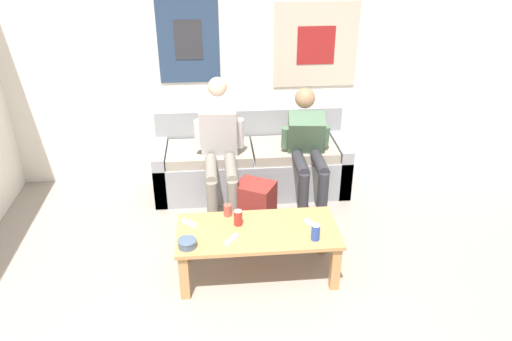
{
  "coord_description": "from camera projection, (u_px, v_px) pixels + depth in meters",
  "views": [
    {
      "loc": [
        -0.14,
        -2.12,
        2.56
      ],
      "look_at": [
        0.21,
        1.58,
        0.65
      ],
      "focal_mm": 35.0,
      "sensor_mm": 36.0,
      "label": 1
    }
  ],
  "objects": [
    {
      "name": "game_controller_far_center",
      "position": [
        190.0,
        223.0,
        3.88
      ],
      "size": [
        0.13,
        0.12,
        0.03
      ],
      "color": "white",
      "rests_on": "coffee_table"
    },
    {
      "name": "coffee_table",
      "position": [
        258.0,
        237.0,
        3.85
      ],
      "size": [
        1.24,
        0.58,
        0.41
      ],
      "color": "#B27F4C",
      "rests_on": "ground_plane"
    },
    {
      "name": "drink_can_blue",
      "position": [
        316.0,
        232.0,
        3.68
      ],
      "size": [
        0.07,
        0.07,
        0.12
      ],
      "color": "#28479E",
      "rests_on": "coffee_table"
    },
    {
      "name": "couch",
      "position": [
        251.0,
        163.0,
        5.14
      ],
      "size": [
        1.94,
        0.71,
        0.78
      ],
      "color": "gray",
      "rests_on": "ground_plane"
    },
    {
      "name": "drink_can_red",
      "position": [
        238.0,
        218.0,
        3.86
      ],
      "size": [
        0.07,
        0.07,
        0.12
      ],
      "color": "maroon",
      "rests_on": "coffee_table"
    },
    {
      "name": "game_controller_near_left",
      "position": [
        232.0,
        239.0,
        3.69
      ],
      "size": [
        0.11,
        0.14,
        0.03
      ],
      "color": "white",
      "rests_on": "coffee_table"
    },
    {
      "name": "person_seated_teen",
      "position": [
        308.0,
        147.0,
        4.71
      ],
      "size": [
        0.47,
        0.88,
        1.11
      ],
      "color": "#2D2D33",
      "rests_on": "ground_plane"
    },
    {
      "name": "wall_back",
      "position": [
        224.0,
        59.0,
        4.98
      ],
      "size": [
        10.0,
        0.07,
        2.55
      ],
      "color": "white",
      "rests_on": "ground_plane"
    },
    {
      "name": "person_seated_adult",
      "position": [
        220.0,
        145.0,
        4.62
      ],
      "size": [
        0.47,
        0.95,
        1.24
      ],
      "color": "gray",
      "rests_on": "ground_plane"
    },
    {
      "name": "pillar_candle",
      "position": [
        228.0,
        210.0,
        3.98
      ],
      "size": [
        0.06,
        0.06,
        0.11
      ],
      "color": "#B24C42",
      "rests_on": "coffee_table"
    },
    {
      "name": "game_controller_near_right",
      "position": [
        311.0,
        224.0,
        3.88
      ],
      "size": [
        0.1,
        0.14,
        0.03
      ],
      "color": "white",
      "rests_on": "coffee_table"
    },
    {
      "name": "ceramic_bowl",
      "position": [
        187.0,
        243.0,
        3.61
      ],
      "size": [
        0.14,
        0.14,
        0.06
      ],
      "color": "#475B75",
      "rests_on": "coffee_table"
    },
    {
      "name": "backpack",
      "position": [
        254.0,
        207.0,
        4.5
      ],
      "size": [
        0.42,
        0.4,
        0.45
      ],
      "color": "maroon",
      "rests_on": "ground_plane"
    }
  ]
}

